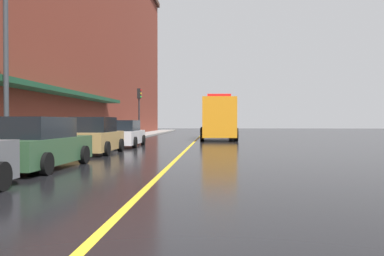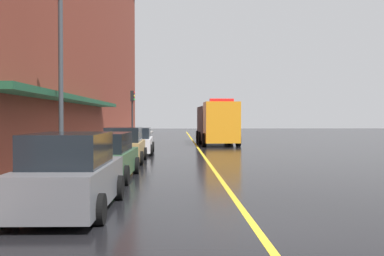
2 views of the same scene
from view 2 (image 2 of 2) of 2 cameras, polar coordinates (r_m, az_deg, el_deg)
name	(u,v)px [view 2 (image 2 of 2)]	position (r m, az deg, el deg)	size (l,w,h in m)	color
ground_plane	(197,147)	(33.53, 0.65, -2.37)	(112.00, 112.00, 0.00)	black
sidewalk_left	(113,146)	(33.81, -9.92, -2.23)	(2.40, 70.00, 0.15)	gray
lane_center_stripe	(197,147)	(33.53, 0.65, -2.36)	(0.16, 70.00, 0.01)	gold
brick_building_left	(24,9)	(34.99, -20.40, 13.89)	(10.89, 64.00, 19.62)	maroon
parked_car_0	(71,175)	(10.76, -15.03, -5.74)	(2.05, 4.52, 1.80)	#595B60
parked_car_1	(105,157)	(16.09, -10.86, -3.65)	(2.09, 4.81, 1.63)	#2D5133
parked_car_2	(124,146)	(21.87, -8.55, -2.27)	(2.00, 4.19, 1.69)	#A5844C
parked_car_3	(136,141)	(27.09, -7.04, -1.68)	(2.13, 4.75, 1.57)	silver
utility_truck	(217,123)	(36.76, 3.11, 0.60)	(3.05, 8.85, 3.56)	orange
parking_meter_0	(115,135)	(28.25, -9.74, -0.92)	(0.14, 0.18, 1.33)	#4C4C51
parking_meter_1	(82,145)	(18.87, -13.64, -2.05)	(0.14, 0.18, 1.33)	#4C4C51
parking_meter_2	(98,140)	(22.31, -11.82, -1.52)	(0.14, 0.18, 1.33)	#4C4C51
street_lamp_left	(61,59)	(18.13, -16.22, 8.38)	(0.44, 0.44, 6.94)	#33383D
traffic_light_near	(132,106)	(38.94, -7.52, 2.78)	(0.38, 0.36, 4.30)	#232326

